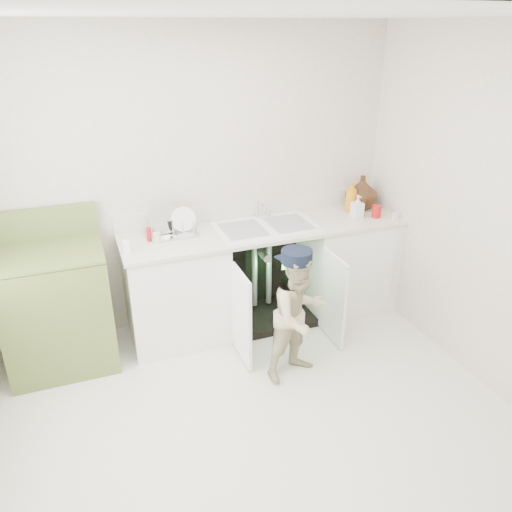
{
  "coord_description": "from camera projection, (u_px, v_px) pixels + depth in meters",
  "views": [
    {
      "loc": [
        -0.91,
        -2.44,
        2.45
      ],
      "look_at": [
        0.27,
        0.7,
        0.9
      ],
      "focal_mm": 35.0,
      "sensor_mm": 36.0,
      "label": 1
    }
  ],
  "objects": [
    {
      "name": "ground",
      "position": [
        255.0,
        421.0,
        3.39
      ],
      "size": [
        3.5,
        3.5,
        0.0
      ],
      "primitive_type": "plane",
      "color": "silver",
      "rests_on": "ground"
    },
    {
      "name": "room_shell",
      "position": [
        255.0,
        255.0,
        2.87
      ],
      "size": [
        6.0,
        5.5,
        1.26
      ],
      "color": "beige",
      "rests_on": "ground"
    },
    {
      "name": "counter_run",
      "position": [
        268.0,
        271.0,
        4.41
      ],
      "size": [
        2.44,
        1.02,
        1.21
      ],
      "color": "white",
      "rests_on": "ground"
    },
    {
      "name": "avocado_stove",
      "position": [
        58.0,
        307.0,
        3.81
      ],
      "size": [
        0.77,
        0.65,
        1.2
      ],
      "color": "#5E7031",
      "rests_on": "ground"
    },
    {
      "name": "repair_worker",
      "position": [
        299.0,
        314.0,
        3.66
      ],
      "size": [
        0.58,
        0.73,
        1.04
      ],
      "rotation": [
        0.0,
        0.0,
        0.28
      ],
      "color": "beige",
      "rests_on": "ground"
    }
  ]
}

